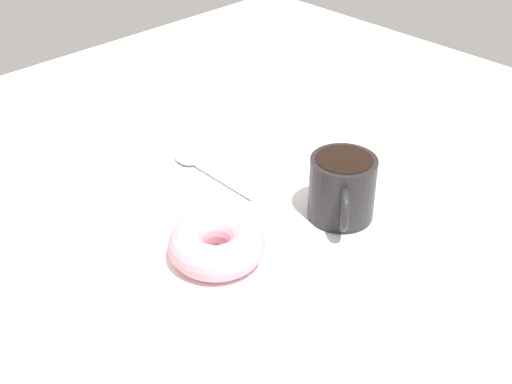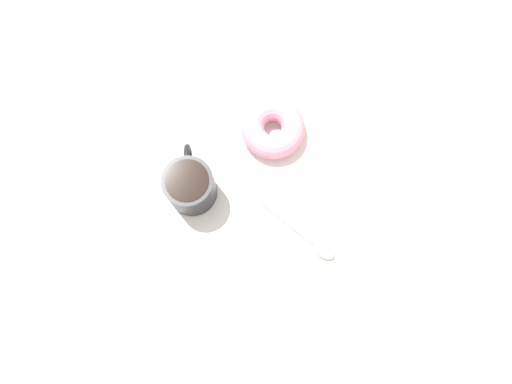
% 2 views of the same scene
% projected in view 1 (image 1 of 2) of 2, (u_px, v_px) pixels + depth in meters
% --- Properties ---
extents(ground_plane, '(1.20, 1.20, 0.02)m').
position_uv_depth(ground_plane, '(274.00, 221.00, 0.85)').
color(ground_plane, beige).
extents(napkin, '(0.33, 0.33, 0.00)m').
position_uv_depth(napkin, '(256.00, 207.00, 0.86)').
color(napkin, white).
rests_on(napkin, ground_plane).
extents(coffee_cup, '(0.09, 0.09, 0.08)m').
position_uv_depth(coffee_cup, '(342.00, 187.00, 0.82)').
color(coffee_cup, black).
rests_on(coffee_cup, napkin).
extents(donut, '(0.10, 0.10, 0.04)m').
position_uv_depth(donut, '(217.00, 244.00, 0.76)').
color(donut, pink).
rests_on(donut, napkin).
extents(spoon, '(0.02, 0.15, 0.01)m').
position_uv_depth(spoon, '(197.00, 165.00, 0.93)').
color(spoon, '#B7B2A8').
rests_on(spoon, napkin).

